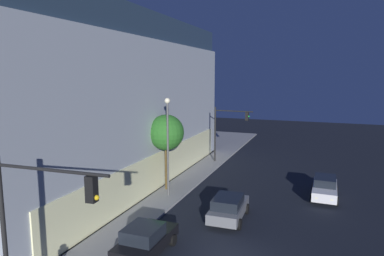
{
  "coord_description": "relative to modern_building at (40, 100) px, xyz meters",
  "views": [
    {
      "loc": [
        -16.27,
        -4.12,
        9.69
      ],
      "look_at": [
        7.46,
        4.95,
        5.8
      ],
      "focal_mm": 32.31,
      "sensor_mm": 36.0,
      "label": 1
    }
  ],
  "objects": [
    {
      "name": "street_lamp_sidewalk",
      "position": [
        -1.68,
        -14.34,
        -2.27
      ],
      "size": [
        0.44,
        0.44,
        7.81
      ],
      "color": "#515151",
      "rests_on": "sidewalk_corner"
    },
    {
      "name": "car_white",
      "position": [
        2.52,
        -26.1,
        -6.48
      ],
      "size": [
        4.5,
        2.08,
        1.66
      ],
      "color": "silver",
      "rests_on": "ground"
    },
    {
      "name": "traffic_light_near_corner",
      "position": [
        -17.01,
        -16.14,
        -2.69
      ],
      "size": [
        0.45,
        4.7,
        6.68
      ],
      "color": "black",
      "rests_on": "sidewalk_corner"
    },
    {
      "name": "sidewalk_tree",
      "position": [
        -0.35,
        -13.58,
        -2.36
      ],
      "size": [
        2.98,
        2.98,
        6.35
      ],
      "color": "#4E3C1E",
      "rests_on": "sidewalk_corner"
    },
    {
      "name": "modern_building",
      "position": [
        0.0,
        0.0,
        0.0
      ],
      "size": [
        31.68,
        26.09,
        14.8
      ],
      "color": "#4C4C51",
      "rests_on": "ground"
    },
    {
      "name": "car_black",
      "position": [
        -10.36,
        -16.99,
        -6.49
      ],
      "size": [
        4.34,
        2.24,
        1.7
      ],
      "color": "black",
      "rests_on": "ground"
    },
    {
      "name": "traffic_light_far_corner",
      "position": [
        10.24,
        -15.89,
        -3.08
      ],
      "size": [
        0.47,
        4.31,
        6.11
      ],
      "color": "black",
      "rests_on": "sidewalk_corner"
    },
    {
      "name": "car_grey",
      "position": [
        -4.32,
        -20.03,
        -6.46
      ],
      "size": [
        4.47,
        2.33,
        1.69
      ],
      "color": "slate",
      "rests_on": "ground"
    }
  ]
}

